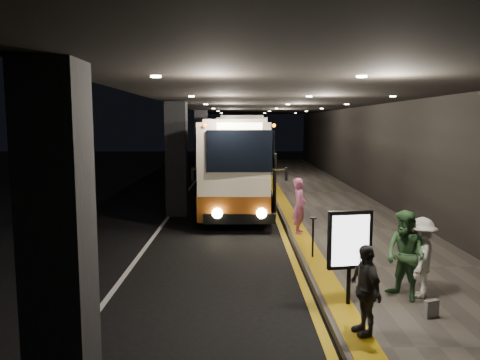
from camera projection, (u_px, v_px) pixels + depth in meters
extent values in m
plane|color=black|center=(209.00, 240.00, 14.42)|extent=(90.00, 90.00, 0.00)
cube|color=silver|center=(174.00, 210.00, 19.38)|extent=(0.12, 50.00, 0.01)
cube|color=gold|center=(274.00, 210.00, 19.39)|extent=(0.18, 50.00, 0.01)
cube|color=#514C44|center=(331.00, 208.00, 19.39)|extent=(4.50, 50.00, 0.15)
cube|color=gold|center=(286.00, 206.00, 19.37)|extent=(0.50, 50.00, 0.01)
cube|color=black|center=(388.00, 138.00, 19.04)|extent=(0.10, 50.00, 6.00)
cube|color=black|center=(58.00, 229.00, 6.21)|extent=(0.80, 0.80, 4.40)
cube|color=black|center=(177.00, 159.00, 18.12)|extent=(0.80, 0.80, 4.40)
cube|color=black|center=(201.00, 145.00, 30.03)|extent=(0.80, 0.80, 4.40)
cube|color=black|center=(278.00, 98.00, 18.83)|extent=(9.00, 50.00, 0.40)
cube|color=beige|center=(239.00, 159.00, 20.53)|extent=(2.74, 11.47, 3.23)
cube|color=brown|center=(239.00, 186.00, 20.68)|extent=(2.76, 11.49, 0.86)
cube|color=black|center=(239.00, 151.00, 14.76)|extent=(2.09, 0.13, 1.33)
cube|color=black|center=(239.00, 219.00, 15.10)|extent=(2.33, 0.32, 0.33)
cylinder|color=black|center=(210.00, 208.00, 17.13)|extent=(0.27, 0.95, 0.95)
cylinder|color=black|center=(268.00, 208.00, 17.14)|extent=(0.27, 0.95, 0.95)
cylinder|color=black|center=(219.00, 183.00, 24.49)|extent=(0.27, 0.95, 0.95)
cylinder|color=black|center=(260.00, 183.00, 24.49)|extent=(0.27, 0.95, 0.95)
sphere|color=#FFEAA5|center=(217.00, 213.00, 14.99)|extent=(0.34, 0.34, 0.34)
sphere|color=#FFEAA5|center=(262.00, 213.00, 14.99)|extent=(0.34, 0.34, 0.34)
cube|color=#FFF2BF|center=(239.00, 126.00, 14.65)|extent=(1.43, 0.10, 0.21)
cube|color=beige|center=(241.00, 146.00, 29.46)|extent=(2.60, 12.22, 3.46)
cube|color=brown|center=(241.00, 166.00, 29.62)|extent=(2.62, 12.24, 0.92)
cube|color=black|center=(241.00, 137.00, 23.28)|extent=(2.24, 0.07, 1.42)
cube|color=black|center=(241.00, 183.00, 23.64)|extent=(2.49, 0.26, 0.36)
cylinder|color=black|center=(220.00, 179.00, 25.82)|extent=(0.28, 1.02, 1.02)
cylinder|color=black|center=(262.00, 179.00, 25.83)|extent=(0.28, 1.02, 1.02)
cylinder|color=black|center=(225.00, 166.00, 33.70)|extent=(0.28, 1.02, 1.02)
cylinder|color=black|center=(257.00, 166.00, 33.70)|extent=(0.28, 1.02, 1.02)
imported|color=#B5547F|center=(299.00, 206.00, 14.56)|extent=(0.56, 0.72, 1.75)
imported|color=#3B6B3E|center=(405.00, 255.00, 9.11)|extent=(0.90, 1.00, 1.76)
imported|color=silver|center=(421.00, 257.00, 9.24)|extent=(0.90, 1.14, 1.60)
imported|color=#424246|center=(365.00, 290.00, 7.60)|extent=(0.65, 0.96, 1.50)
cube|color=black|center=(431.00, 309.00, 8.32)|extent=(0.28, 0.20, 0.32)
cube|color=#B9AFAE|center=(368.00, 282.00, 9.70)|extent=(0.25, 0.15, 0.31)
cylinder|color=black|center=(348.00, 286.00, 8.89)|extent=(0.08, 0.08, 0.71)
cube|color=black|center=(350.00, 240.00, 8.78)|extent=(0.86, 0.25, 1.11)
cube|color=white|center=(351.00, 241.00, 8.72)|extent=(0.72, 0.15, 0.96)
cylinder|color=black|center=(313.00, 238.00, 12.00)|extent=(0.05, 0.05, 1.03)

